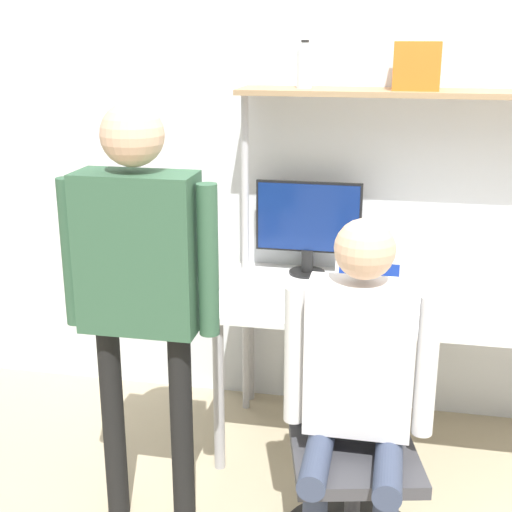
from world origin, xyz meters
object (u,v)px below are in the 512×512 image
at_px(laptop, 367,299).
at_px(bottle_clear, 305,68).
at_px(person_standing, 139,267).
at_px(storage_box, 417,66).
at_px(cell_phone, 432,321).
at_px(office_chair, 351,485).
at_px(monitor, 308,223).
at_px(person_seated, 359,371).

bearing_deg(laptop, bottle_clear, 128.89).
height_order(person_standing, storage_box, storage_box).
relative_size(person_standing, bottle_clear, 7.93).
relative_size(cell_phone, person_standing, 0.09).
bearing_deg(office_chair, person_standing, 179.16).
distance_m(monitor, cell_phone, 0.84).
xyz_separation_m(cell_phone, storage_box, (-0.12, 0.49, 1.02)).
bearing_deg(storage_box, office_chair, -99.07).
xyz_separation_m(laptop, office_chair, (-0.01, -0.54, -0.56)).
distance_m(monitor, office_chair, 1.31).
xyz_separation_m(person_standing, storage_box, (0.98, 0.97, 0.70)).
height_order(office_chair, bottle_clear, bottle_clear).
bearing_deg(storage_box, bottle_clear, -180.00).
bearing_deg(laptop, cell_phone, -10.29).
height_order(laptop, storage_box, storage_box).
xyz_separation_m(office_chair, bottle_clear, (-0.35, 0.98, 1.51)).
bearing_deg(bottle_clear, laptop, -51.11).
xyz_separation_m(bottle_clear, storage_box, (0.50, 0.00, 0.01)).
bearing_deg(cell_phone, laptop, 169.71).
distance_m(office_chair, storage_box, 1.82).
relative_size(laptop, cell_phone, 1.97).
distance_m(cell_phone, office_chair, 0.76).
height_order(monitor, person_seated, person_seated).
xyz_separation_m(monitor, person_seated, (0.33, -1.07, -0.26)).
bearing_deg(monitor, storage_box, -4.89).
relative_size(laptop, bottle_clear, 1.37).
distance_m(cell_phone, person_seated, 0.61).
height_order(laptop, cell_phone, laptop).
bearing_deg(office_chair, laptop, 89.40).
bearing_deg(cell_phone, monitor, 138.68).
distance_m(bottle_clear, storage_box, 0.50).
bearing_deg(cell_phone, office_chair, -119.51).
height_order(cell_phone, person_standing, person_standing).
height_order(laptop, office_chair, laptop).
bearing_deg(person_standing, office_chair, -0.84).
xyz_separation_m(laptop, bottle_clear, (-0.35, 0.44, 0.95)).
height_order(person_seated, bottle_clear, bottle_clear).
bearing_deg(cell_phone, person_seated, -116.56).
relative_size(cell_phone, storage_box, 0.71).
bearing_deg(person_seated, bottle_clear, 109.05).
bearing_deg(person_seated, person_standing, 175.92).
bearing_deg(person_seated, office_chair, 100.87).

